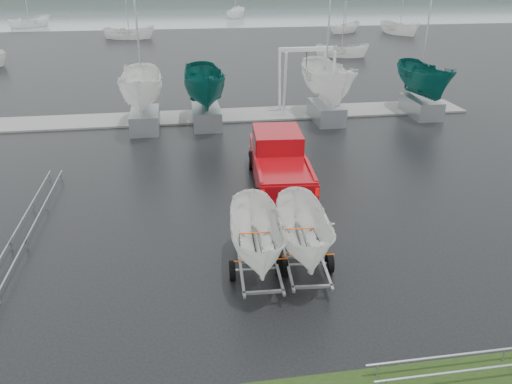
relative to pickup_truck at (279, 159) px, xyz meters
name	(u,v)px	position (x,y,z in m)	size (l,w,h in m)	color
ground_plane	(271,206)	(-0.73, -2.15, -1.12)	(120.00, 120.00, 0.00)	black
lake	(189,7)	(-0.73, 97.85, -1.13)	(300.00, 300.00, 0.00)	gray
dock	(234,115)	(-0.73, 10.85, -1.07)	(30.00, 3.00, 0.12)	gray
pickup_truck	(279,159)	(0.00, 0.00, 0.00)	(2.81, 6.64, 2.16)	#95080E
trailer_hitched	(306,195)	(-0.56, -6.75, 1.45)	(1.82, 3.69, 4.74)	#919499
trailer_parked	(258,198)	(-2.01, -6.79, 1.49)	(1.81, 3.66, 4.81)	#919499
boat_hoist	(306,71)	(3.85, 10.85, 1.55)	(3.30, 2.18, 4.12)	silver
keelboat_0	(140,63)	(-6.10, 8.86, 2.67)	(2.39, 3.20, 10.56)	#919499
keelboat_1	(204,62)	(-2.55, 9.05, 2.62)	(2.36, 3.20, 7.38)	#919499
keelboat_2	(330,54)	(4.70, 8.86, 2.86)	(2.51, 3.20, 10.68)	#919499
keelboat_3	(427,60)	(10.94, 9.16, 2.35)	(2.20, 3.20, 10.37)	#919499
mast_rack_0	(39,202)	(-9.73, -1.15, -0.77)	(0.56, 6.50, 0.06)	#919499
mast_rack_2	(511,357)	(3.27, -11.65, -0.77)	(7.00, 0.56, 0.06)	#919499
moored_boat_1	(130,39)	(-9.84, 48.10, -1.12)	(2.85, 2.79, 11.29)	white
moored_boat_2	(341,57)	(12.79, 31.02, -1.12)	(2.78, 2.75, 10.77)	white
moored_boat_3	(399,34)	(26.13, 47.17, -1.12)	(3.39, 3.44, 11.62)	white
moored_boat_4	(30,27)	(-25.61, 63.54, -1.12)	(3.54, 3.53, 11.29)	white
moored_boat_5	(235,18)	(6.78, 73.38, -1.12)	(3.42, 3.46, 11.51)	white
moored_boat_6	(345,33)	(19.31, 49.85, -1.12)	(3.02, 3.00, 10.85)	white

